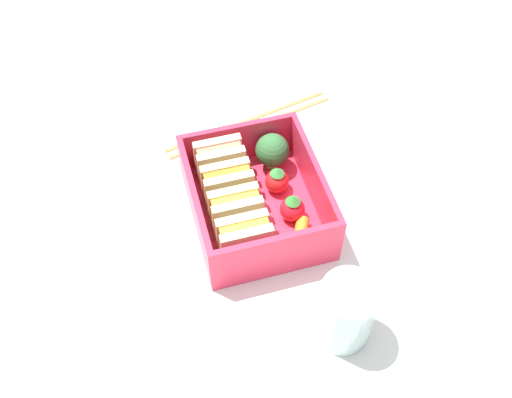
{
  "coord_description": "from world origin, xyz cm",
  "views": [
    {
      "loc": [
        -33.6,
        9.39,
        48.48
      ],
      "look_at": [
        0.0,
        0.0,
        2.7
      ],
      "focal_mm": 40.0,
      "sensor_mm": 36.0,
      "label": 1
    }
  ],
  "objects_px": {
    "chopstick_pair": "(249,122)",
    "sandwich_center": "(228,186)",
    "broccoli_floret": "(272,151)",
    "carrot_stick_far_left": "(300,236)",
    "strawberry_far_left": "(277,181)",
    "strawberry_left": "(292,209)",
    "drinking_glass": "(346,312)",
    "sandwich_left": "(245,239)",
    "sandwich_center_left": "(236,212)",
    "sandwich_center_right": "(220,162)"
  },
  "relations": [
    {
      "from": "chopstick_pair",
      "to": "sandwich_center",
      "type": "bearing_deg",
      "value": 155.16
    },
    {
      "from": "sandwich_center",
      "to": "broccoli_floret",
      "type": "height_order",
      "value": "sandwich_center"
    },
    {
      "from": "carrot_stick_far_left",
      "to": "strawberry_far_left",
      "type": "height_order",
      "value": "strawberry_far_left"
    },
    {
      "from": "strawberry_far_left",
      "to": "broccoli_floret",
      "type": "relative_size",
      "value": 0.71
    },
    {
      "from": "strawberry_left",
      "to": "drinking_glass",
      "type": "xyz_separation_m",
      "value": [
        -0.12,
        -0.01,
        0.01
      ]
    },
    {
      "from": "sandwich_left",
      "to": "drinking_glass",
      "type": "relative_size",
      "value": 0.68
    },
    {
      "from": "carrot_stick_far_left",
      "to": "strawberry_left",
      "type": "bearing_deg",
      "value": -1.66
    },
    {
      "from": "sandwich_center_left",
      "to": "sandwich_center_right",
      "type": "height_order",
      "value": "same"
    },
    {
      "from": "strawberry_left",
      "to": "drinking_glass",
      "type": "distance_m",
      "value": 0.13
    },
    {
      "from": "strawberry_far_left",
      "to": "chopstick_pair",
      "type": "distance_m",
      "value": 0.11
    },
    {
      "from": "sandwich_center_right",
      "to": "strawberry_left",
      "type": "relative_size",
      "value": 1.59
    },
    {
      "from": "sandwich_center_right",
      "to": "strawberry_left",
      "type": "bearing_deg",
      "value": -140.97
    },
    {
      "from": "sandwich_center_left",
      "to": "strawberry_left",
      "type": "bearing_deg",
      "value": -93.99
    },
    {
      "from": "sandwich_center",
      "to": "drinking_glass",
      "type": "height_order",
      "value": "drinking_glass"
    },
    {
      "from": "sandwich_left",
      "to": "sandwich_center_left",
      "type": "height_order",
      "value": "same"
    },
    {
      "from": "sandwich_center",
      "to": "chopstick_pair",
      "type": "xyz_separation_m",
      "value": [
        0.11,
        -0.05,
        -0.03
      ]
    },
    {
      "from": "sandwich_center_left",
      "to": "sandwich_center_right",
      "type": "bearing_deg",
      "value": 0.0
    },
    {
      "from": "sandwich_left",
      "to": "strawberry_left",
      "type": "distance_m",
      "value": 0.06
    },
    {
      "from": "strawberry_far_left",
      "to": "sandwich_center_left",
      "type": "bearing_deg",
      "value": 123.46
    },
    {
      "from": "broccoli_floret",
      "to": "chopstick_pair",
      "type": "bearing_deg",
      "value": 3.08
    },
    {
      "from": "strawberry_left",
      "to": "strawberry_far_left",
      "type": "xyz_separation_m",
      "value": [
        0.04,
        0.0,
        -0.0
      ]
    },
    {
      "from": "sandwich_left",
      "to": "sandwich_center_right",
      "type": "height_order",
      "value": "same"
    },
    {
      "from": "sandwich_center",
      "to": "strawberry_left",
      "type": "relative_size",
      "value": 1.59
    },
    {
      "from": "sandwich_center_left",
      "to": "strawberry_far_left",
      "type": "height_order",
      "value": "sandwich_center_left"
    },
    {
      "from": "sandwich_left",
      "to": "sandwich_center_left",
      "type": "bearing_deg",
      "value": 0.0
    },
    {
      "from": "carrot_stick_far_left",
      "to": "strawberry_left",
      "type": "xyz_separation_m",
      "value": [
        0.03,
        -0.0,
        0.01
      ]
    },
    {
      "from": "strawberry_far_left",
      "to": "drinking_glass",
      "type": "bearing_deg",
      "value": -175.94
    },
    {
      "from": "broccoli_floret",
      "to": "chopstick_pair",
      "type": "distance_m",
      "value": 0.09
    },
    {
      "from": "sandwich_left",
      "to": "strawberry_far_left",
      "type": "bearing_deg",
      "value": -37.76
    },
    {
      "from": "sandwich_center_left",
      "to": "sandwich_center",
      "type": "distance_m",
      "value": 0.03
    },
    {
      "from": "sandwich_left",
      "to": "sandwich_center",
      "type": "xyz_separation_m",
      "value": [
        0.07,
        0.0,
        0.0
      ]
    },
    {
      "from": "broccoli_floret",
      "to": "strawberry_left",
      "type": "bearing_deg",
      "value": -179.76
    },
    {
      "from": "sandwich_left",
      "to": "sandwich_center_right",
      "type": "relative_size",
      "value": 1.0
    },
    {
      "from": "sandwich_center_right",
      "to": "carrot_stick_far_left",
      "type": "bearing_deg",
      "value": -150.38
    },
    {
      "from": "carrot_stick_far_left",
      "to": "sandwich_center",
      "type": "bearing_deg",
      "value": 40.55
    },
    {
      "from": "sandwich_left",
      "to": "carrot_stick_far_left",
      "type": "height_order",
      "value": "sandwich_left"
    },
    {
      "from": "sandwich_left",
      "to": "strawberry_left",
      "type": "xyz_separation_m",
      "value": [
        0.03,
        -0.06,
        -0.01
      ]
    },
    {
      "from": "strawberry_left",
      "to": "chopstick_pair",
      "type": "distance_m",
      "value": 0.15
    },
    {
      "from": "sandwich_center_left",
      "to": "strawberry_left",
      "type": "relative_size",
      "value": 1.59
    },
    {
      "from": "broccoli_floret",
      "to": "carrot_stick_far_left",
      "type": "bearing_deg",
      "value": 179.7
    },
    {
      "from": "strawberry_far_left",
      "to": "chopstick_pair",
      "type": "height_order",
      "value": "strawberry_far_left"
    },
    {
      "from": "strawberry_far_left",
      "to": "broccoli_floret",
      "type": "height_order",
      "value": "broccoli_floret"
    },
    {
      "from": "sandwich_left",
      "to": "drinking_glass",
      "type": "bearing_deg",
      "value": -146.08
    },
    {
      "from": "sandwich_center",
      "to": "drinking_glass",
      "type": "xyz_separation_m",
      "value": [
        -0.16,
        -0.06,
        0.0
      ]
    },
    {
      "from": "sandwich_center",
      "to": "chopstick_pair",
      "type": "distance_m",
      "value": 0.13
    },
    {
      "from": "carrot_stick_far_left",
      "to": "chopstick_pair",
      "type": "xyz_separation_m",
      "value": [
        0.18,
        0.0,
        -0.02
      ]
    },
    {
      "from": "carrot_stick_far_left",
      "to": "strawberry_far_left",
      "type": "bearing_deg",
      "value": 3.0
    },
    {
      "from": "sandwich_center_left",
      "to": "strawberry_far_left",
      "type": "relative_size",
      "value": 1.61
    },
    {
      "from": "sandwich_center_left",
      "to": "broccoli_floret",
      "type": "relative_size",
      "value": 1.14
    },
    {
      "from": "carrot_stick_far_left",
      "to": "strawberry_left",
      "type": "relative_size",
      "value": 1.27
    }
  ]
}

